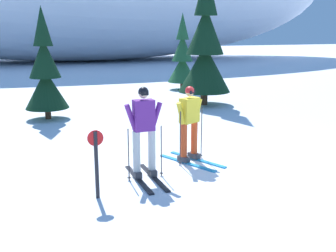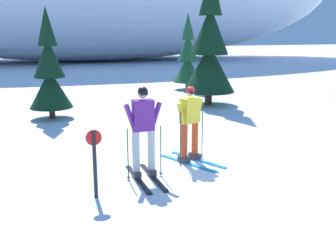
% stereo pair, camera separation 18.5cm
% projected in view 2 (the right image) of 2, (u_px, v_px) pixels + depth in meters
% --- Properties ---
extents(ground_plane, '(120.00, 120.00, 0.00)m').
position_uv_depth(ground_plane, '(223.00, 158.00, 9.44)').
color(ground_plane, white).
extents(skier_purple_jacket, '(0.78, 1.65, 1.86)m').
position_uv_depth(skier_purple_jacket, '(143.00, 131.00, 7.95)').
color(skier_purple_jacket, black).
rests_on(skier_purple_jacket, ground).
extents(skier_yellow_jacket, '(1.10, 1.66, 1.72)m').
position_uv_depth(skier_yellow_jacket, '(190.00, 122.00, 8.97)').
color(skier_yellow_jacket, '#2893CC').
rests_on(skier_yellow_jacket, ground).
extents(pine_tree_center_left, '(1.43, 1.43, 3.69)m').
position_uv_depth(pine_tree_center_left, '(49.00, 73.00, 13.27)').
color(pine_tree_center_left, '#47301E').
rests_on(pine_tree_center_left, ground).
extents(pine_tree_center_right, '(2.04, 2.04, 5.29)m').
position_uv_depth(pine_tree_center_right, '(210.00, 49.00, 15.57)').
color(pine_tree_center_right, '#47301E').
rests_on(pine_tree_center_right, ground).
extents(pine_tree_far_right, '(1.45, 1.45, 3.75)m').
position_uv_depth(pine_tree_far_right, '(188.00, 58.00, 19.85)').
color(pine_tree_far_right, '#47301E').
rests_on(pine_tree_far_right, ground).
extents(trail_marker_post, '(0.28, 0.07, 1.25)m').
position_uv_depth(trail_marker_post, '(95.00, 159.00, 7.04)').
color(trail_marker_post, black).
rests_on(trail_marker_post, ground).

